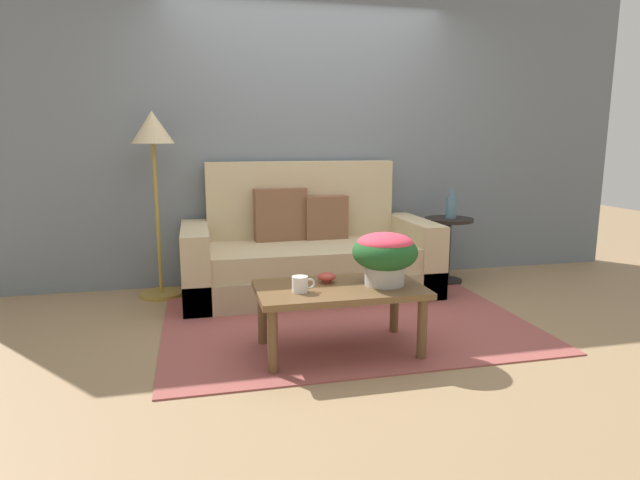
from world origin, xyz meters
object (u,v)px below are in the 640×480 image
side_table (448,238)px  table_vase (451,206)px  coffee_mug (300,284)px  couch (308,255)px  potted_plant (385,253)px  coffee_table (340,296)px  snack_bowl (327,277)px  floor_lamp (153,149)px

side_table → table_vase: 0.30m
coffee_mug → table_vase: table_vase is taller
couch → potted_plant: 1.43m
coffee_mug → potted_plant: bearing=5.0°
side_table → table_vase: size_ratio=2.28×
coffee_table → snack_bowl: bearing=116.5°
couch → floor_lamp: 1.54m
potted_plant → couch: bearing=97.9°
side_table → floor_lamp: 2.70m
couch → snack_bowl: couch is taller
coffee_table → coffee_mug: coffee_mug is taller
couch → side_table: (1.33, 0.02, 0.09)m
side_table → potted_plant: size_ratio=1.48×
table_vase → side_table: bearing=-174.2°
coffee_mug → snack_bowl: bearing=41.1°
table_vase → couch: bearing=-179.2°
floor_lamp → snack_bowl: bearing=-52.1°
side_table → coffee_mug: side_table is taller
coffee_table → couch: bearing=86.3°
potted_plant → coffee_mug: (-0.54, -0.05, -0.15)m
table_vase → coffee_table: bearing=-136.0°
couch → snack_bowl: bearing=-96.5°
coffee_table → snack_bowl: snack_bowl is taller
floor_lamp → snack_bowl: floor_lamp is taller
coffee_mug → snack_bowl: size_ratio=1.18×
couch → floor_lamp: floor_lamp is taller
coffee_mug → table_vase: 2.24m
coffee_table → potted_plant: size_ratio=2.52×
coffee_table → floor_lamp: bearing=127.2°
couch → potted_plant: bearing=-82.1°
coffee_table → coffee_mug: bearing=-165.2°
side_table → snack_bowl: size_ratio=5.11×
side_table → potted_plant: potted_plant is taller
side_table → potted_plant: (-1.13, -1.40, 0.21)m
side_table → floor_lamp: bearing=176.9°
coffee_mug → table_vase: bearing=40.6°
snack_bowl → table_vase: 1.97m
couch → potted_plant: couch is taller
coffee_table → table_vase: size_ratio=3.87×
floor_lamp → table_vase: (2.59, -0.14, -0.52)m
couch → table_vase: (1.34, 0.02, 0.38)m
side_table → snack_bowl: bearing=-139.1°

